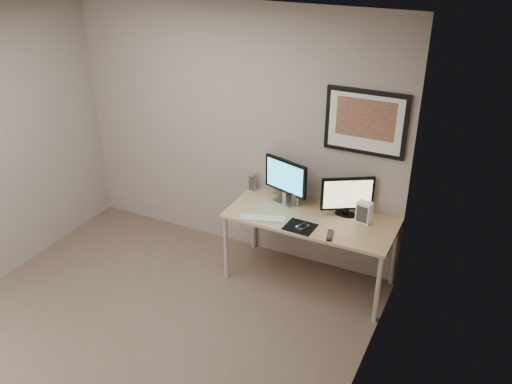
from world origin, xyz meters
TOP-DOWN VIEW (x-y plane):
  - floor at (0.00, 0.00)m, footprint 3.60×3.60m
  - room at (0.00, 0.45)m, footprint 3.60×3.60m
  - desk at (1.00, 1.35)m, footprint 1.60×0.70m
  - framed_art at (1.35, 1.68)m, footprint 0.75×0.04m
  - monitor_large at (0.66, 1.51)m, footprint 0.49×0.22m
  - monitor_tv at (1.28, 1.53)m, footprint 0.45×0.28m
  - speaker_left at (0.25, 1.62)m, footprint 0.09×0.09m
  - speaker_right at (0.78, 1.50)m, footprint 0.08×0.08m
  - keyboard at (0.60, 1.12)m, footprint 0.44×0.24m
  - mousepad at (0.98, 1.13)m, footprint 0.28×0.26m
  - mouse at (1.00, 1.12)m, footprint 0.11×0.13m
  - remote at (1.27, 1.10)m, footprint 0.09×0.19m
  - fan_unit at (1.47, 1.48)m, footprint 0.15×0.12m

SIDE VIEW (x-z plane):
  - floor at x=0.00m, z-range 0.00..0.00m
  - desk at x=1.00m, z-range 0.30..1.03m
  - mousepad at x=0.98m, z-range 0.73..0.73m
  - keyboard at x=0.60m, z-range 0.73..0.75m
  - remote at x=1.27m, z-range 0.73..0.75m
  - mouse at x=1.00m, z-range 0.73..0.77m
  - speaker_right at x=0.78m, z-range 0.73..0.90m
  - speaker_left at x=0.25m, z-range 0.73..0.91m
  - fan_unit at x=1.47m, z-range 0.73..0.93m
  - monitor_tv at x=1.28m, z-range 0.74..1.14m
  - monitor_large at x=0.66m, z-range 0.76..1.21m
  - framed_art at x=1.35m, z-range 1.32..1.92m
  - room at x=0.00m, z-range -0.16..3.44m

